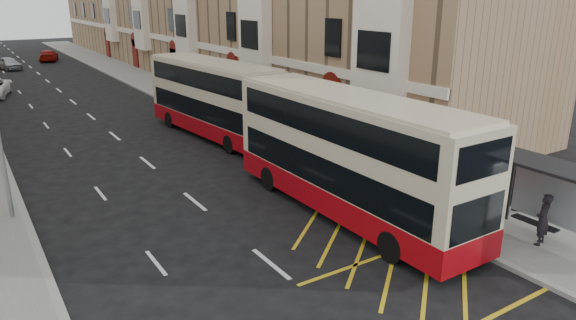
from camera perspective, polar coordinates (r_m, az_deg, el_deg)
pavement_right at (r=41.93m, az=-10.93°, el=6.72°), size 4.00×120.00×0.15m
kerb_right at (r=41.25m, az=-13.51°, el=6.37°), size 0.25×120.00×0.15m
road_markings at (r=54.33m, az=-25.00°, el=7.82°), size 10.00×110.00×0.01m
bus_shelter at (r=18.43m, az=28.77°, el=-2.97°), size 1.65×4.25×2.70m
guard_railing at (r=20.73m, az=10.49°, el=-2.57°), size 0.06×6.56×1.01m
double_decker_front at (r=19.11m, az=6.69°, el=0.56°), size 2.69×11.57×4.61m
double_decker_rear at (r=30.25m, az=-8.32°, el=6.76°), size 3.54×11.23×4.40m
pedestrian_near at (r=18.73m, az=26.46°, el=-5.93°), size 0.74×0.59×1.77m
pedestrian_mid at (r=21.04m, az=24.14°, el=-3.18°), size 0.92×0.77×1.70m
pedestrian_far at (r=20.96m, az=10.93°, el=-2.00°), size 1.01×0.94×1.66m
car_silver at (r=65.54m, az=-28.61°, el=9.41°), size 2.62×4.41×1.41m
car_red at (r=71.85m, az=-25.06°, el=10.46°), size 3.01×5.06×1.38m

